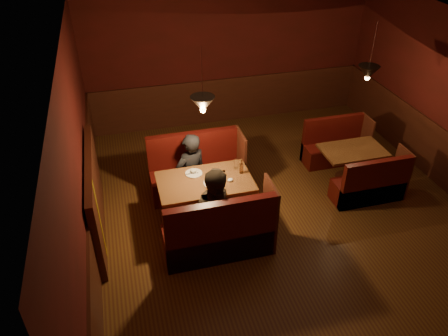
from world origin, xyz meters
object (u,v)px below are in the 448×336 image
object	(u,v)px
main_table	(206,190)
second_bench_far	(334,147)
main_bench_near	(221,237)
diner_b	(219,200)
second_table	(352,157)
second_bench_near	(371,187)
main_bench_far	(197,174)
diner_a	(190,159)

from	to	relation	value
main_table	second_bench_far	xyz separation A→B (m)	(2.79, 1.11, -0.32)
main_bench_near	diner_b	bearing A→B (deg)	81.29
second_table	second_bench_near	xyz separation A→B (m)	(0.03, -0.66, -0.19)
main_table	main_bench_far	bearing A→B (deg)	88.86
second_bench_far	main_bench_near	bearing A→B (deg)	-145.14
main_bench_near	second_table	size ratio (longest dim) A/B	1.43
main_bench_near	second_bench_far	size ratio (longest dim) A/B	1.29
main_table	second_table	xyz separation A→B (m)	(2.76, 0.45, -0.13)
second_table	diner_a	world-z (taller)	diner_a
main_bench_near	diner_a	distance (m)	1.52
main_bench_far	diner_b	size ratio (longest dim) A/B	0.95
second_bench_far	diner_b	world-z (taller)	diner_b
main_table	second_table	size ratio (longest dim) A/B	1.30
main_bench_near	second_bench_near	distance (m)	2.84
main_bench_far	second_table	world-z (taller)	main_bench_far
main_table	diner_b	bearing A→B (deg)	-85.29
main_table	diner_b	size ratio (longest dim) A/B	0.87
second_bench_near	second_bench_far	bearing A→B (deg)	90.00
second_bench_near	second_table	bearing A→B (deg)	92.20
second_table	diner_a	distance (m)	2.90
second_table	diner_b	xyz separation A→B (m)	(-2.71, -1.05, 0.37)
main_table	second_bench_far	distance (m)	3.02
main_bench_far	diner_b	distance (m)	1.50
second_bench_far	diner_a	size ratio (longest dim) A/B	0.77
main_bench_near	diner_a	world-z (taller)	diner_a
second_bench_near	diner_a	distance (m)	3.07
main_table	second_table	world-z (taller)	main_table
second_bench_far	diner_b	size ratio (longest dim) A/B	0.74
second_bench_far	diner_b	xyz separation A→B (m)	(-2.74, -1.71, 0.55)
main_table	diner_a	bearing A→B (deg)	100.61
diner_a	second_bench_far	bearing A→B (deg)	167.22
second_bench_far	diner_a	world-z (taller)	diner_a
diner_b	main_bench_near	bearing A→B (deg)	-100.41
second_bench_near	diner_b	size ratio (longest dim) A/B	0.74
second_bench_near	diner_b	xyz separation A→B (m)	(-2.74, -0.38, 0.55)
second_table	main_bench_far	bearing A→B (deg)	172.27
second_bench_near	diner_a	bearing A→B (deg)	163.81
diner_b	second_bench_far	bearing A→B (deg)	30.32
main_table	main_bench_near	xyz separation A→B (m)	(0.02, -0.82, -0.25)
second_table	main_bench_near	bearing A→B (deg)	-155.24
second_table	diner_a	size ratio (longest dim) A/B	0.70
second_table	second_bench_far	world-z (taller)	second_bench_far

